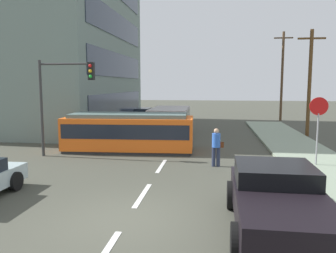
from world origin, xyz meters
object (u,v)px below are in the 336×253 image
object	(u,v)px
city_bus	(170,119)
stop_sign	(318,117)
parked_sedan_mid	(106,129)
streetcar_tram	(129,132)
pedestrian_crossing	(216,145)
parked_sedan_far	(126,119)
traffic_light_mast	(63,89)
utility_pole_mid	(310,81)
utility_pole_far	(282,75)
pickup_truck_parked	(277,200)
parked_sedan_furthest	(143,114)

from	to	relation	value
city_bus	stop_sign	world-z (taller)	stop_sign
city_bus	parked_sedan_mid	distance (m)	4.60
streetcar_tram	stop_sign	size ratio (longest dim) A/B	2.40
pedestrian_crossing	parked_sedan_far	world-z (taller)	pedestrian_crossing
traffic_light_mast	utility_pole_mid	size ratio (longest dim) A/B	0.65
streetcar_tram	parked_sedan_mid	size ratio (longest dim) A/B	1.51
parked_sedan_mid	utility_pole_mid	bearing A→B (deg)	11.88
streetcar_tram	pedestrian_crossing	xyz separation A→B (m)	(4.61, -2.96, -0.10)
traffic_light_mast	utility_pole_mid	distance (m)	16.23
streetcar_tram	stop_sign	distance (m)	9.31
parked_sedan_mid	city_bus	bearing A→B (deg)	29.25
city_bus	utility_pole_far	bearing A→B (deg)	49.18
parked_sedan_far	city_bus	bearing A→B (deg)	-44.60
streetcar_tram	traffic_light_mast	bearing A→B (deg)	-146.34
parked_sedan_mid	utility_pole_mid	xyz separation A→B (m)	(13.49, 2.84, 3.16)
pickup_truck_parked	utility_pole_far	bearing A→B (deg)	79.33
pickup_truck_parked	parked_sedan_mid	bearing A→B (deg)	122.51
streetcar_tram	stop_sign	xyz separation A→B (m)	(8.86, -2.63, 1.15)
parked_sedan_far	parked_sedan_furthest	distance (m)	5.83
city_bus	parked_sedan_furthest	size ratio (longest dim) A/B	1.25
streetcar_tram	utility_pole_mid	world-z (taller)	utility_pole_mid
parked_sedan_furthest	traffic_light_mast	distance (m)	18.37
pedestrian_crossing	utility_pole_mid	bearing A→B (deg)	57.15
parked_sedan_mid	parked_sedan_far	xyz separation A→B (m)	(-0.34, 6.51, -0.00)
streetcar_tram	traffic_light_mast	xyz separation A→B (m)	(-2.80, -1.87, 2.28)
parked_sedan_far	parked_sedan_furthest	bearing A→B (deg)	87.82
stop_sign	parked_sedan_mid	bearing A→B (deg)	150.02
city_bus	stop_sign	distance (m)	11.60
parked_sedan_mid	traffic_light_mast	bearing A→B (deg)	-92.22
parked_sedan_mid	pedestrian_crossing	bearing A→B (deg)	-43.90
parked_sedan_far	utility_pole_mid	bearing A→B (deg)	-14.88
parked_sedan_far	parked_sedan_furthest	size ratio (longest dim) A/B	0.97
pedestrian_crossing	parked_sedan_mid	distance (m)	9.98
parked_sedan_mid	utility_pole_mid	world-z (taller)	utility_pole_mid
parked_sedan_far	utility_pole_far	size ratio (longest dim) A/B	0.49
pickup_truck_parked	utility_pole_mid	size ratio (longest dim) A/B	0.70
streetcar_tram	city_bus	bearing A→B (deg)	77.12
parked_sedan_mid	utility_pole_mid	distance (m)	14.14
streetcar_tram	utility_pole_far	bearing A→B (deg)	57.48
pedestrian_crossing	parked_sedan_furthest	world-z (taller)	pedestrian_crossing
parked_sedan_mid	traffic_light_mast	world-z (taller)	traffic_light_mast
parked_sedan_mid	utility_pole_mid	size ratio (longest dim) A/B	0.64
stop_sign	utility_pole_far	distance (m)	20.28
city_bus	parked_sedan_mid	world-z (taller)	city_bus
city_bus	pedestrian_crossing	world-z (taller)	city_bus
city_bus	parked_sedan_mid	size ratio (longest dim) A/B	1.20
pickup_truck_parked	parked_sedan_mid	xyz separation A→B (m)	(-8.59, 13.48, -0.17)
traffic_light_mast	parked_sedan_furthest	bearing A→B (deg)	89.67
traffic_light_mast	utility_pole_mid	bearing A→B (deg)	32.28
pedestrian_crossing	streetcar_tram	bearing A→B (deg)	147.34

